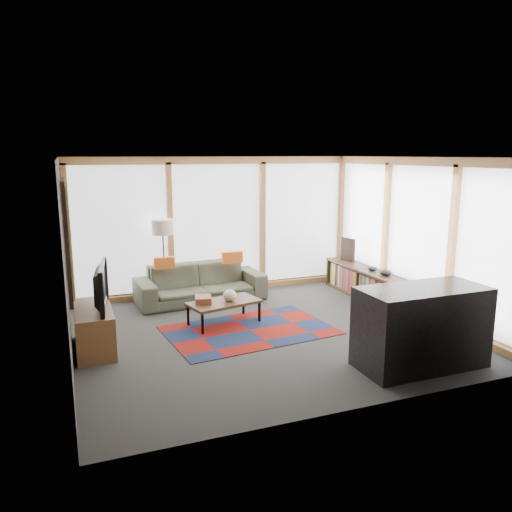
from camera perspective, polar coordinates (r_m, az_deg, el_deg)
name	(u,v)px	position (r m, az deg, el deg)	size (l,w,h in m)	color
ground	(265,332)	(7.64, 1.09, -8.67)	(5.50, 5.50, 0.00)	#2D2D2B
room_envelope	(281,225)	(7.96, 2.91, 3.59)	(5.52, 5.02, 2.62)	#42342E
rug	(250,330)	(7.70, -0.73, -8.48)	(2.46, 1.58, 0.01)	maroon
sofa	(201,283)	(9.15, -6.36, -3.11)	(2.31, 0.90, 0.67)	#333728
pillow_left	(164,263)	(8.90, -10.45, -0.76)	(0.36, 0.11, 0.20)	#CA5E1C
pillow_right	(232,257)	(9.19, -2.75, -0.15)	(0.38, 0.11, 0.21)	#CA5E1C
floor_lamp	(164,262)	(9.04, -10.49, -0.65)	(0.38, 0.38, 1.52)	#2F2319
coffee_table	(224,313)	(7.95, -3.67, -6.47)	(1.11, 0.55, 0.37)	black
book_stack	(203,299)	(7.84, -6.06, -4.97)	(0.24, 0.31, 0.10)	brown
vase	(230,295)	(7.88, -3.02, -4.52)	(0.22, 0.22, 0.19)	beige
bookshelf	(365,283)	(9.54, 12.36, -3.05)	(0.41, 2.24, 0.56)	black
bowl_a	(386,273)	(9.00, 14.60, -1.84)	(0.22, 0.22, 0.11)	black
bowl_b	(372,269)	(9.31, 13.15, -1.41)	(0.17, 0.17, 0.08)	black
shelf_picture	(348,249)	(10.06, 10.46, 0.74)	(0.04, 0.35, 0.46)	black
tv_console	(94,329)	(7.26, -18.04, -7.92)	(0.49, 1.18, 0.59)	brown
television	(95,286)	(7.07, -17.89, -3.33)	(1.06, 0.14, 0.61)	black
bar_counter	(421,327)	(6.66, 18.38, -7.73)	(1.62, 0.75, 1.02)	black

